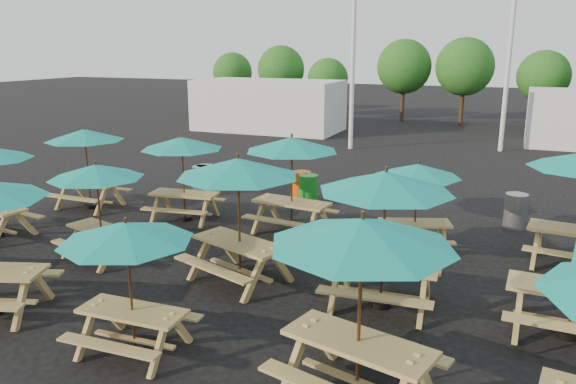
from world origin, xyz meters
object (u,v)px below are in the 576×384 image
at_px(picnic_unit_8, 292,149).
at_px(picnic_unit_11, 418,175).
at_px(picnic_unit_7, 238,174).
at_px(waste_bin_3, 308,190).
at_px(picnic_unit_2, 85,139).
at_px(picnic_unit_9, 362,242).
at_px(waste_bin_2, 302,186).
at_px(picnic_unit_6, 127,239).
at_px(waste_bin_0, 201,181).
at_px(picnic_unit_4, 96,176).
at_px(picnic_unit_10, 386,189).
at_px(picnic_unit_13, 576,277).
at_px(waste_bin_4, 515,211).
at_px(waste_bin_1, 206,179).
at_px(picnic_unit_5, 182,147).

relative_size(picnic_unit_8, picnic_unit_11, 1.04).
bearing_deg(picnic_unit_7, waste_bin_3, 116.03).
distance_m(picnic_unit_2, picnic_unit_9, 11.48).
distance_m(picnic_unit_9, waste_bin_2, 10.19).
distance_m(picnic_unit_6, waste_bin_3, 9.00).
relative_size(picnic_unit_2, waste_bin_0, 2.55).
bearing_deg(picnic_unit_4, picnic_unit_10, 15.25).
bearing_deg(picnic_unit_11, waste_bin_2, 123.08).
distance_m(picnic_unit_2, picnic_unit_4, 4.45).
height_order(picnic_unit_4, waste_bin_3, picnic_unit_4).
relative_size(waste_bin_0, waste_bin_2, 1.00).
bearing_deg(picnic_unit_10, picnic_unit_13, -1.65).
relative_size(picnic_unit_6, picnic_unit_7, 0.69).
bearing_deg(picnic_unit_8, picnic_unit_10, -40.05).
bearing_deg(picnic_unit_2, waste_bin_4, 13.72).
distance_m(picnic_unit_4, waste_bin_2, 6.83).
relative_size(waste_bin_0, waste_bin_1, 1.00).
bearing_deg(waste_bin_2, picnic_unit_9, -64.66).
relative_size(picnic_unit_7, waste_bin_1, 3.34).
xyz_separation_m(picnic_unit_11, picnic_unit_13, (3.08, -3.09, -0.75)).
bearing_deg(waste_bin_1, waste_bin_2, 5.42).
xyz_separation_m(picnic_unit_5, waste_bin_3, (2.60, 2.70, -1.56)).
relative_size(picnic_unit_2, picnic_unit_5, 0.96).
bearing_deg(picnic_unit_6, picnic_unit_5, 114.08).
distance_m(picnic_unit_5, waste_bin_1, 3.31).
height_order(picnic_unit_5, picnic_unit_10, picnic_unit_10).
bearing_deg(waste_bin_0, picnic_unit_11, -19.38).
distance_m(picnic_unit_2, picnic_unit_10, 9.95).
bearing_deg(waste_bin_1, picnic_unit_5, -70.87).
height_order(picnic_unit_7, waste_bin_1, picnic_unit_7).
distance_m(picnic_unit_8, waste_bin_0, 5.04).
bearing_deg(waste_bin_0, picnic_unit_2, -131.19).
xyz_separation_m(picnic_unit_9, waste_bin_2, (-4.30, 9.07, -1.77)).
xyz_separation_m(picnic_unit_8, picnic_unit_9, (3.45, -6.16, 0.08)).
bearing_deg(waste_bin_1, picnic_unit_10, -39.59).
distance_m(waste_bin_2, waste_bin_4, 6.13).
relative_size(picnic_unit_6, waste_bin_4, 2.31).
relative_size(picnic_unit_11, waste_bin_0, 2.71).
distance_m(picnic_unit_7, waste_bin_3, 6.13).
bearing_deg(picnic_unit_10, picnic_unit_8, 130.19).
distance_m(picnic_unit_13, waste_bin_1, 11.81).
distance_m(picnic_unit_5, picnic_unit_9, 8.88).
xyz_separation_m(picnic_unit_5, picnic_unit_9, (6.54, -6.01, 0.21)).
xyz_separation_m(picnic_unit_13, waste_bin_4, (-0.94, 5.77, -0.59)).
xyz_separation_m(picnic_unit_8, waste_bin_4, (5.27, 2.55, -1.69)).
relative_size(picnic_unit_8, waste_bin_2, 2.81).
xyz_separation_m(picnic_unit_2, picnic_unit_11, (9.47, 0.03, -0.24)).
height_order(picnic_unit_5, waste_bin_0, picnic_unit_5).
xyz_separation_m(waste_bin_1, waste_bin_3, (3.55, -0.05, 0.00)).
bearing_deg(picnic_unit_7, picnic_unit_5, 155.73).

